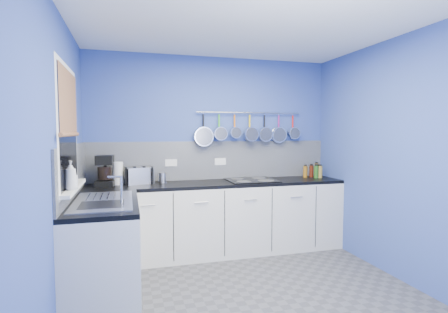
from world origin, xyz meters
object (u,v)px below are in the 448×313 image
coffee_maker (105,171)px  canister (163,178)px  soap_bottle_a (71,175)px  soap_bottle_b (72,179)px  hob (251,180)px  paper_towel (118,173)px  toaster (139,176)px

coffee_maker → canister: bearing=13.7°
soap_bottle_a → soap_bottle_b: soap_bottle_a is taller
hob → paper_towel: bearing=176.5°
hob → soap_bottle_a: bearing=-150.1°
paper_towel → toaster: bearing=2.2°
canister → soap_bottle_b: bearing=-125.7°
soap_bottle_b → hob: soap_bottle_b is taller
coffee_maker → hob: coffee_maker is taller
coffee_maker → hob: bearing=5.1°
coffee_maker → canister: (0.66, 0.09, -0.12)m
soap_bottle_b → soap_bottle_a: bearing=-90.0°
soap_bottle_a → canister: soap_bottle_a is taller
hob → coffee_maker: bearing=179.4°
paper_towel → canister: size_ratio=2.17×
soap_bottle_a → toaster: soap_bottle_a is taller
soap_bottle_a → coffee_maker: soap_bottle_a is taller
soap_bottle_a → canister: (0.85, 1.24, -0.21)m
hob → canister: bearing=174.3°
soap_bottle_a → paper_towel: bearing=74.9°
paper_towel → toaster: paper_towel is taller
soap_bottle_b → coffee_maker: (0.19, 1.09, -0.06)m
canister → soap_bottle_a: bearing=-124.5°
soap_bottle_a → canister: 1.52m
soap_bottle_b → toaster: bearing=64.0°
soap_bottle_b → hob: 2.26m
coffee_maker → hob: (1.78, -0.02, -0.17)m
soap_bottle_b → toaster: 1.33m
soap_bottle_b → canister: 1.47m
soap_bottle_a → coffee_maker: size_ratio=0.67×
soap_bottle_b → paper_towel: bearing=74.2°
coffee_maker → paper_towel: bearing=35.6°
hob → toaster: bearing=175.5°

